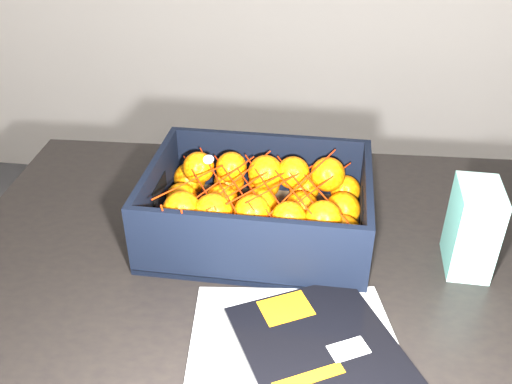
# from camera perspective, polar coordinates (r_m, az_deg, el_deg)

# --- Properties ---
(room_shell) EXTENTS (3.54, 3.54, 2.50)m
(room_shell) POSITION_cam_1_polar(r_m,az_deg,el_deg) (0.48, 2.71, 16.84)
(room_shell) COLOR beige
(room_shell) RESTS_ON ground
(table) EXTENTS (1.24, 0.86, 0.75)m
(table) POSITION_cam_1_polar(r_m,az_deg,el_deg) (1.06, 3.50, -10.99)
(table) COLOR black
(table) RESTS_ON ground
(magazine_stack) EXTENTS (0.37, 0.35, 0.02)m
(magazine_stack) POSITION_cam_1_polar(r_m,az_deg,el_deg) (0.82, 5.08, -16.47)
(magazine_stack) COLOR #B4B5B1
(magazine_stack) RESTS_ON table
(produce_crate) EXTENTS (0.39, 0.29, 0.13)m
(produce_crate) POSITION_cam_1_polar(r_m,az_deg,el_deg) (1.02, 0.25, -2.26)
(produce_crate) COLOR brown
(produce_crate) RESTS_ON table
(clementine_heap) EXTENTS (0.37, 0.27, 0.11)m
(clementine_heap) POSITION_cam_1_polar(r_m,az_deg,el_deg) (1.01, 0.18, -1.52)
(clementine_heap) COLOR orange
(clementine_heap) RESTS_ON produce_crate
(mesh_net) EXTENTS (0.32, 0.26, 0.09)m
(mesh_net) POSITION_cam_1_polar(r_m,az_deg,el_deg) (0.98, -0.23, 0.67)
(mesh_net) COLOR red
(mesh_net) RESTS_ON clementine_heap
(retail_carton) EXTENTS (0.07, 0.10, 0.15)m
(retail_carton) POSITION_cam_1_polar(r_m,az_deg,el_deg) (1.00, 21.00, -3.41)
(retail_carton) COLOR white
(retail_carton) RESTS_ON table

